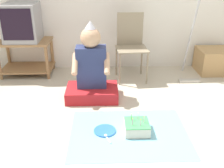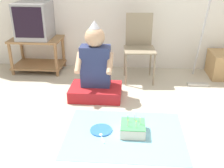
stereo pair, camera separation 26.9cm
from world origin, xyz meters
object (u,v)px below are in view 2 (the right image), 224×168
at_px(person_seated, 96,73).
at_px(birthday_cake, 133,128).
at_px(folding_chair, 139,43).
at_px(dust_mop, 200,60).
at_px(paper_plate, 101,130).
at_px(tv, 34,21).

distance_m(person_seated, birthday_cake, 0.91).
relative_size(folding_chair, dust_mop, 0.77).
xyz_separation_m(person_seated, paper_plate, (0.14, -0.73, -0.30)).
bearing_deg(dust_mop, tv, 172.86).
distance_m(tv, paper_plate, 2.02).
relative_size(folding_chair, birthday_cake, 3.79).
relative_size(dust_mop, paper_plate, 5.42).
xyz_separation_m(dust_mop, person_seated, (-1.31, -0.50, -0.02)).
xyz_separation_m(tv, dust_mop, (2.28, -0.29, -0.42)).
relative_size(dust_mop, person_seated, 1.26).
xyz_separation_m(folding_chair, dust_mop, (0.80, -0.11, -0.18)).
bearing_deg(dust_mop, paper_plate, -133.55).
height_order(folding_chair, birthday_cake, folding_chair).
height_order(birthday_cake, paper_plate, birthday_cake).
bearing_deg(dust_mop, person_seated, -159.11).
distance_m(tv, person_seated, 1.32).
xyz_separation_m(tv, person_seated, (0.97, -0.79, -0.44)).
height_order(folding_chair, person_seated, person_seated).
height_order(folding_chair, dust_mop, dust_mop).
bearing_deg(folding_chair, tv, 173.24).
bearing_deg(person_seated, tv, 140.84).
bearing_deg(birthday_cake, dust_mop, 55.28).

